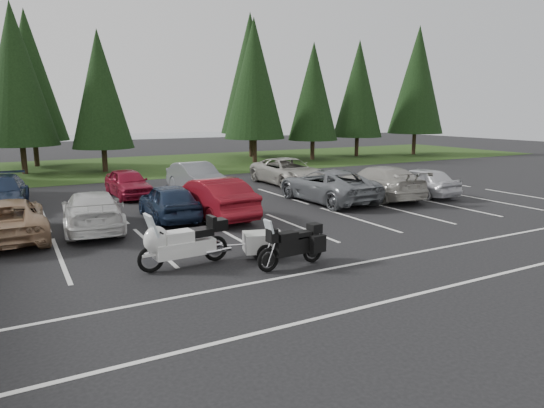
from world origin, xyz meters
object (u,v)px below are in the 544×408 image
Objects in this scene: car_near_6 at (327,185)px; car_far_2 at (128,183)px; car_near_8 at (420,181)px; touring_motorcycle at (184,238)px; cargo_trailer at (263,244)px; car_near_3 at (92,211)px; car_near_4 at (169,201)px; car_near_7 at (379,182)px; car_far_4 at (288,172)px; car_near_5 at (212,198)px; car_near_2 at (8,219)px; car_far_3 at (197,178)px; adventure_motorcycle at (291,241)px.

car_far_2 is (-7.91, 5.72, -0.07)m from car_near_6.
touring_motorcycle is at bearing 20.33° from car_near_8.
car_near_3 is at bearing 139.99° from cargo_trailer.
car_near_4 reaches higher than cargo_trailer.
car_near_7 is 3.40× the size of cargo_trailer.
car_far_4 is at bearing -147.14° from car_near_3.
car_far_4 reaches higher than car_near_3.
car_near_5 reaches higher than car_near_3.
car_near_8 reaches higher than car_far_2.
car_near_2 is at bearing -157.07° from car_far_4.
car_near_3 is 8.43m from car_far_3.
car_near_6 is 9.76m from car_far_2.
car_near_3 is (2.66, -0.01, 0.02)m from car_near_2.
adventure_motorcycle is (0.23, -1.21, 0.35)m from cargo_trailer.
car_far_4 is at bearing -57.63° from car_near_8.
car_near_2 is 2.66m from car_near_3.
car_near_2 is 2.08× the size of adventure_motorcycle.
car_far_4 is 1.91× the size of touring_motorcycle.
car_near_8 is (18.27, -0.28, 0.03)m from car_near_2.
car_far_2 is 13.31m from adventure_motorcycle.
touring_motorcycle reaches higher than adventure_motorcycle.
car_near_2 is 15.48m from car_far_4.
car_near_7 is at bearing -32.35° from car_far_2.
car_far_2 is at bearing -23.79° from car_near_7.
car_near_3 is at bearing 10.07° from car_near_4.
adventure_motorcycle reaches higher than car_near_3.
car_near_2 is 0.89× the size of car_near_6.
car_near_4 is 0.89× the size of car_far_3.
car_near_6 is 9.22m from cargo_trailer.
car_near_6 is at bearing 44.21° from adventure_motorcycle.
car_far_3 is at bearing -9.52° from car_far_2.
car_near_4 is at bearing -0.88° from car_near_6.
car_near_5 is 9.41m from car_far_4.
car_near_5 is 0.89× the size of car_near_6.
car_near_3 is 0.99× the size of car_near_5.
cargo_trailer is at bearing -9.10° from touring_motorcycle.
car_near_2 is 1.17× the size of car_near_8.
car_near_7 reaches higher than car_far_2.
car_near_3 is 1.15× the size of car_near_4.
car_near_4 is 12.72m from car_near_8.
car_far_3 is (-9.57, 6.15, 0.06)m from car_near_8.
cargo_trailer is (3.83, -5.74, -0.33)m from car_near_3.
car_near_8 reaches higher than car_near_3.
car_near_2 is at bearing 5.92° from car_near_4.
cargo_trailer is at bearing -87.04° from car_far_2.
car_near_4 is 10.44m from car_near_7.
car_near_7 is 2.29× the size of adventure_motorcycle.
car_near_3 is at bearing 179.75° from car_near_2.
car_near_7 is (13.34, 0.19, 0.08)m from car_near_3.
car_near_3 reaches higher than car_far_2.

